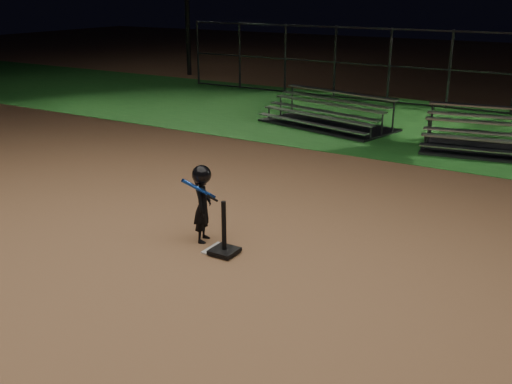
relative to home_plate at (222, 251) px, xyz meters
name	(u,v)px	position (x,y,z in m)	size (l,w,h in m)	color
ground	(222,251)	(0.00, 0.00, -0.01)	(80.00, 80.00, 0.00)	#956743
grass_strip	(419,126)	(0.00, 10.00, -0.01)	(60.00, 8.00, 0.01)	#1D5A1D
home_plate	(222,251)	(0.00, 0.00, 0.00)	(0.45, 0.45, 0.02)	beige
batting_tee	(224,243)	(0.09, -0.06, 0.16)	(0.38, 0.38, 0.81)	black
child_batter	(202,201)	(-0.47, 0.19, 0.64)	(0.47, 0.64, 1.23)	black
bleacher_left	(327,120)	(-2.23, 8.58, 0.18)	(4.10, 2.67, 0.92)	silver
bleacher_right	(512,145)	(2.78, 8.17, 0.20)	(4.36, 2.62, 1.00)	#A4A4A9
backstop_fence	(450,70)	(0.00, 13.00, 1.24)	(20.08, 0.08, 2.50)	#38383D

